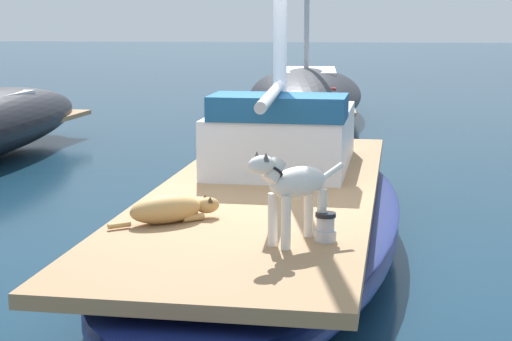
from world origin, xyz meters
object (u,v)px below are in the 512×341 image
(sailboat_main, at_px, (266,221))
(deck_winch, at_px, (325,228))
(coiled_rope, at_px, (182,206))
(dog_white, at_px, (293,186))
(moored_boat_far_astern, at_px, (306,92))
(dog_tan, at_px, (170,209))

(sailboat_main, height_order, deck_winch, deck_winch)
(sailboat_main, relative_size, coiled_rope, 22.82)
(dog_white, bearing_deg, moored_boat_far_astern, 91.87)
(deck_winch, bearing_deg, dog_tan, 160.19)
(dog_tan, bearing_deg, moored_boat_far_astern, 87.41)
(deck_winch, height_order, moored_boat_far_astern, moored_boat_far_astern)
(dog_white, bearing_deg, coiled_rope, 134.30)
(deck_winch, height_order, coiled_rope, deck_winch)
(dog_tan, distance_m, moored_boat_far_astern, 12.61)
(dog_tan, bearing_deg, dog_white, -28.52)
(dog_tan, bearing_deg, deck_winch, -19.81)
(sailboat_main, relative_size, moored_boat_far_astern, 0.94)
(sailboat_main, bearing_deg, deck_winch, -72.46)
(dog_white, xyz_separation_m, deck_winch, (0.23, 0.10, -0.32))
(dog_tan, distance_m, coiled_rope, 0.48)
(coiled_rope, height_order, moored_boat_far_astern, moored_boat_far_astern)
(dog_white, relative_size, coiled_rope, 2.33)
(deck_winch, bearing_deg, moored_boat_far_astern, 92.90)
(sailboat_main, relative_size, dog_white, 9.81)
(coiled_rope, distance_m, moored_boat_far_astern, 12.14)
(coiled_rope, xyz_separation_m, moored_boat_far_astern, (0.56, 12.13, -0.14))
(dog_white, xyz_separation_m, coiled_rope, (-0.99, 1.01, -0.40))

